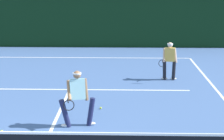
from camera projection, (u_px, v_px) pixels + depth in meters
court_line_baseline_far at (84, 58)px, 18.63m from camera, size 10.76×0.10×0.01m
court_line_service at (70, 89)px, 13.37m from camera, size 8.77×0.10×0.01m
court_line_centre at (56, 119)px, 10.64m from camera, size 0.10×6.40×0.01m
player_near at (77, 96)px, 9.89m from camera, size 1.01×0.89×1.59m
player_far at (169, 60)px, 14.45m from camera, size 0.81×0.83×1.53m
tennis_ball at (101, 108)px, 11.41m from camera, size 0.07×0.07×0.07m
tennis_ball_extra at (2, 131)px, 9.69m from camera, size 0.07×0.07×0.07m
back_fence_windscreen at (89, 21)px, 21.09m from camera, size 21.09×0.12×3.04m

